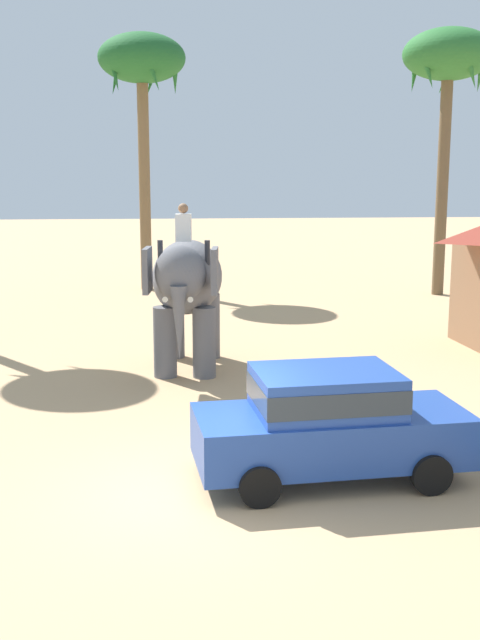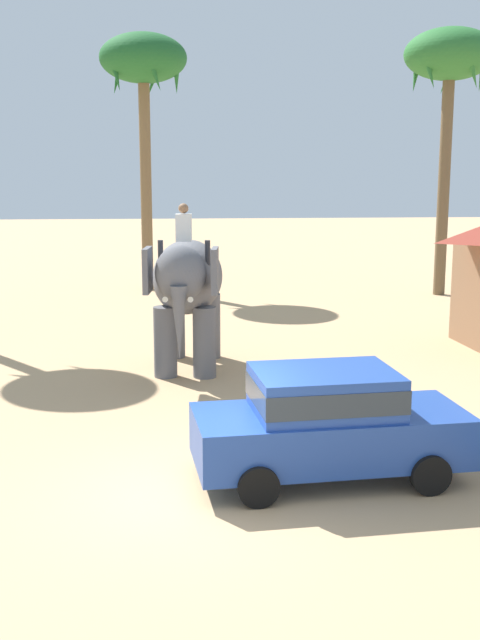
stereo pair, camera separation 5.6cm
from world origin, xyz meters
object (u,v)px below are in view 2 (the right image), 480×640
at_px(elephant_with_mahout, 187,285).
at_px(palm_tree_near_hut, 143,67).
at_px(car_sedan_foreground, 328,420).
at_px(palm_tree_left_of_road, 450,64).

bearing_deg(elephant_with_mahout, palm_tree_near_hut, 96.31).
xyz_separation_m(car_sedan_foreground, elephant_with_mahout, (-2.03, 6.82, 1.06)).
bearing_deg(palm_tree_left_of_road, palm_tree_near_hut, 168.77).
xyz_separation_m(car_sedan_foreground, palm_tree_left_of_road, (7.33, 17.08, 7.23)).
bearing_deg(palm_tree_left_of_road, car_sedan_foreground, -113.22).
bearing_deg(elephant_with_mahout, car_sedan_foreground, -73.43).
xyz_separation_m(car_sedan_foreground, palm_tree_near_hut, (-3.40, 19.21, 7.26)).
xyz_separation_m(elephant_with_mahout, palm_tree_near_hut, (-1.37, 12.39, 6.20)).
distance_m(elephant_with_mahout, palm_tree_near_hut, 13.92).
bearing_deg(palm_tree_left_of_road, elephant_with_mahout, -132.36).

